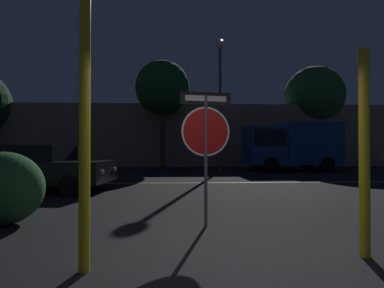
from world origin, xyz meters
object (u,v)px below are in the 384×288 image
tree_0 (314,96)px  street_lamp (220,79)px  yellow_pole_right (364,152)px  tree_1 (163,88)px  yellow_pole_left (85,133)px  passing_car_2 (44,168)px  stop_sign (206,132)px  delivery_truck (289,144)px  hedge_bush_1 (3,188)px

tree_0 → street_lamp: bearing=-146.7°
yellow_pole_right → tree_1: size_ratio=0.36×
yellow_pole_left → passing_car_2: bearing=117.0°
stop_sign → yellow_pole_right: yellow_pole_right is taller
yellow_pole_left → tree_0: size_ratio=0.41×
stop_sign → tree_0: bearing=50.1°
tree_0 → tree_1: bearing=-169.8°
delivery_truck → tree_0: 7.19m
yellow_pole_right → street_lamp: (0.07, 13.59, 4.05)m
hedge_bush_1 → yellow_pole_right: bearing=-18.2°
yellow_pole_left → passing_car_2: yellow_pole_left is taller
yellow_pole_left → street_lamp: bearing=75.7°
delivery_truck → street_lamp: (-4.27, -0.51, 3.77)m
street_lamp → tree_1: 4.77m
stop_sign → street_lamp: street_lamp is taller
delivery_truck → street_lamp: 5.72m
hedge_bush_1 → passing_car_2: size_ratio=0.33×
stop_sign → tree_1: tree_1 is taller
passing_car_2 → delivery_truck: bearing=132.0°
stop_sign → tree_1: bearing=86.0°
hedge_bush_1 → tree_0: tree_0 is taller
hedge_bush_1 → passing_car_2: passing_car_2 is taller
hedge_bush_1 → tree_1: size_ratio=0.19×
yellow_pole_right → tree_0: bearing=66.7°
delivery_truck → street_lamp: size_ratio=0.73×
street_lamp → stop_sign: bearing=-99.3°
yellow_pole_right → tree_0: tree_0 is taller
tree_0 → yellow_pole_right: bearing=-113.3°
passing_car_2 → yellow_pole_left: bearing=32.9°
yellow_pole_left → delivery_truck: 16.37m
stop_sign → hedge_bush_1: bearing=166.1°
stop_sign → yellow_pole_left: (-1.55, -1.86, -0.12)m
yellow_pole_right → hedge_bush_1: yellow_pole_right is taller
street_lamp → tree_0: street_lamp is taller
yellow_pole_left → tree_1: 17.55m
yellow_pole_left → street_lamp: street_lamp is taller
yellow_pole_right → tree_1: 17.64m
hedge_bush_1 → street_lamp: size_ratio=0.18×
stop_sign → delivery_truck: size_ratio=0.42×
stop_sign → yellow_pole_right: bearing=-49.1°
delivery_truck → tree_1: bearing=67.2°
yellow_pole_left → yellow_pole_right: size_ratio=1.17×
delivery_truck → tree_0: size_ratio=0.74×
hedge_bush_1 → delivery_truck: delivery_truck is taller
stop_sign → tree_1: 15.78m
yellow_pole_right → street_lamp: 14.18m
delivery_truck → tree_1: (-7.79, 2.71, 3.84)m
yellow_pole_left → street_lamp: size_ratio=0.40×
delivery_truck → passing_car_2: bearing=122.4°
yellow_pole_right → street_lamp: size_ratio=0.35×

